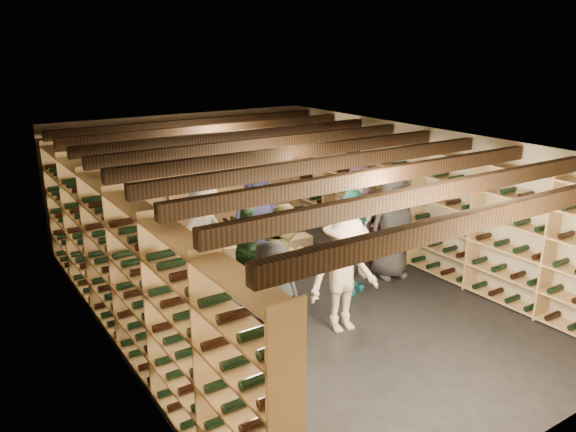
% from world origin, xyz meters
% --- Properties ---
extents(ground, '(8.00, 8.00, 0.00)m').
position_xyz_m(ground, '(0.00, 0.00, 0.00)').
color(ground, black).
rests_on(ground, ground).
extents(walls, '(5.52, 8.02, 2.40)m').
position_xyz_m(walls, '(0.00, 0.00, 1.20)').
color(walls, '#B4A78C').
rests_on(walls, ground).
extents(ceiling, '(5.50, 8.00, 0.01)m').
position_xyz_m(ceiling, '(0.00, 0.00, 2.40)').
color(ceiling, beige).
rests_on(ceiling, walls).
extents(ceiling_joists, '(5.40, 7.12, 0.18)m').
position_xyz_m(ceiling_joists, '(0.00, 0.00, 2.26)').
color(ceiling_joists, black).
rests_on(ceiling_joists, ground).
extents(wine_rack_left, '(0.32, 7.50, 2.15)m').
position_xyz_m(wine_rack_left, '(-2.57, 0.00, 1.08)').
color(wine_rack_left, tan).
rests_on(wine_rack_left, ground).
extents(wine_rack_right, '(0.32, 7.50, 2.15)m').
position_xyz_m(wine_rack_right, '(2.57, 0.00, 1.08)').
color(wine_rack_right, tan).
rests_on(wine_rack_right, ground).
extents(wine_rack_back, '(4.70, 0.30, 2.15)m').
position_xyz_m(wine_rack_back, '(0.00, 3.83, 1.07)').
color(wine_rack_back, tan).
rests_on(wine_rack_back, ground).
extents(crate_stack_left, '(0.56, 0.43, 0.85)m').
position_xyz_m(crate_stack_left, '(-1.22, 1.30, 0.42)').
color(crate_stack_left, tan).
rests_on(crate_stack_left, ground).
extents(crate_stack_right, '(0.58, 0.48, 0.51)m').
position_xyz_m(crate_stack_right, '(-0.24, 1.30, 0.26)').
color(crate_stack_right, tan).
rests_on(crate_stack_right, ground).
extents(crate_loose, '(0.52, 0.37, 0.17)m').
position_xyz_m(crate_loose, '(1.38, 1.91, 0.09)').
color(crate_loose, tan).
rests_on(crate_loose, ground).
extents(person_0, '(0.87, 0.65, 1.60)m').
position_xyz_m(person_0, '(-1.27, -1.44, 0.80)').
color(person_0, black).
rests_on(person_0, ground).
extents(person_2, '(0.99, 0.88, 1.70)m').
position_xyz_m(person_2, '(-0.47, -0.55, 0.85)').
color(person_2, brown).
rests_on(person_2, ground).
extents(person_3, '(1.11, 0.71, 1.64)m').
position_xyz_m(person_3, '(0.01, -1.21, 0.82)').
color(person_3, beige).
rests_on(person_3, ground).
extents(person_4, '(1.06, 0.68, 1.67)m').
position_xyz_m(person_4, '(0.85, -0.30, 0.83)').
color(person_4, teal).
rests_on(person_4, ground).
extents(person_6, '(0.98, 0.76, 1.78)m').
position_xyz_m(person_6, '(0.06, 1.19, 0.89)').
color(person_6, '#24254F').
rests_on(person_6, ground).
extents(person_7, '(0.65, 0.43, 1.78)m').
position_xyz_m(person_7, '(1.27, 0.06, 0.89)').
color(person_7, gray).
rests_on(person_7, ground).
extents(person_8, '(0.91, 0.80, 1.57)m').
position_xyz_m(person_8, '(2.18, 0.21, 0.78)').
color(person_8, '#3F1713').
rests_on(person_8, ground).
extents(person_9, '(1.18, 0.86, 1.64)m').
position_xyz_m(person_9, '(-0.83, 1.30, 0.82)').
color(person_9, beige).
rests_on(person_9, ground).
extents(person_10, '(0.94, 0.64, 1.49)m').
position_xyz_m(person_10, '(-0.55, 0.45, 0.74)').
color(person_10, '#2A4E2E').
rests_on(person_10, ground).
extents(person_11, '(1.73, 0.84, 1.79)m').
position_xyz_m(person_11, '(1.82, 0.62, 0.89)').
color(person_11, '#825482').
rests_on(person_11, ground).
extents(person_12, '(0.93, 0.69, 1.73)m').
position_xyz_m(person_12, '(1.82, -0.21, 0.86)').
color(person_12, '#2D2D31').
rests_on(person_12, ground).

